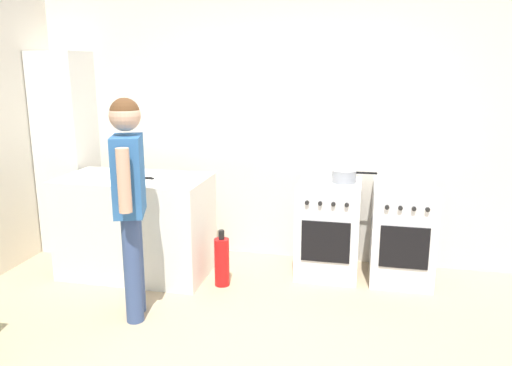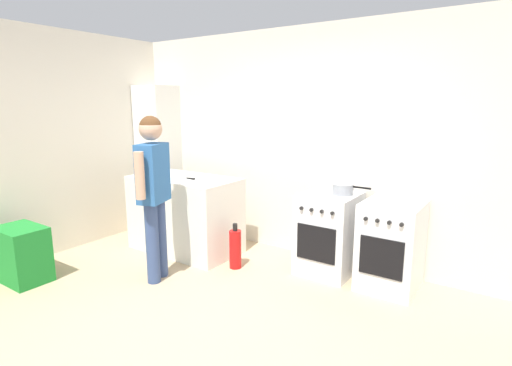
{
  "view_description": "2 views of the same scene",
  "coord_description": "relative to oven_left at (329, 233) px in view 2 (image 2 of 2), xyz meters",
  "views": [
    {
      "loc": [
        0.63,
        -2.77,
        1.87
      ],
      "look_at": [
        -0.14,
        0.75,
        1.01
      ],
      "focal_mm": 35.0,
      "sensor_mm": 36.0,
      "label": 1
    },
    {
      "loc": [
        1.97,
        -2.16,
        1.77
      ],
      "look_at": [
        -0.08,
        0.85,
        1.03
      ],
      "focal_mm": 28.0,
      "sensor_mm": 36.0,
      "label": 2
    }
  ],
  "objects": [
    {
      "name": "knife_bread",
      "position": [
        -1.47,
        -0.37,
        0.48
      ],
      "size": [
        0.34,
        0.13,
        0.01
      ],
      "color": "silver",
      "rests_on": "counter_unit"
    },
    {
      "name": "oven_right",
      "position": [
        0.65,
        -0.0,
        -0.0
      ],
      "size": [
        0.53,
        0.62,
        0.85
      ],
      "color": "white",
      "rests_on": "ground"
    },
    {
      "name": "fire_extinguisher",
      "position": [
        -0.87,
        -0.48,
        -0.21
      ],
      "size": [
        0.13,
        0.13,
        0.5
      ],
      "color": "red",
      "rests_on": "ground"
    },
    {
      "name": "side_wall_left",
      "position": [
        -2.95,
        -1.18,
        0.87
      ],
      "size": [
        0.1,
        3.1,
        2.6
      ],
      "primitive_type": "cube",
      "color": "silver",
      "rests_on": "ground"
    },
    {
      "name": "person",
      "position": [
        -1.36,
        -1.14,
        0.56
      ],
      "size": [
        0.3,
        0.54,
        1.65
      ],
      "color": "#384C7A",
      "rests_on": "ground"
    },
    {
      "name": "recycling_crate_lower",
      "position": [
        -2.44,
        -1.93,
        -0.29
      ],
      "size": [
        0.52,
        0.36,
        0.28
      ],
      "primitive_type": "cube",
      "color": "#1E842D",
      "rests_on": "ground"
    },
    {
      "name": "back_wall",
      "position": [
        -0.35,
        0.37,
        0.87
      ],
      "size": [
        6.0,
        0.1,
        2.6
      ],
      "primitive_type": "cube",
      "color": "silver",
      "rests_on": "ground"
    },
    {
      "name": "knife_chef",
      "position": [
        -1.63,
        -0.41,
        0.48
      ],
      "size": [
        0.31,
        0.05,
        0.01
      ],
      "color": "silver",
      "rests_on": "counter_unit"
    },
    {
      "name": "larder_cabinet",
      "position": [
        -2.65,
        0.1,
        0.57
      ],
      "size": [
        0.48,
        0.44,
        2.0
      ],
      "primitive_type": "cube",
      "color": "silver",
      "rests_on": "ground"
    },
    {
      "name": "ground_plane",
      "position": [
        -0.35,
        -1.58,
        -0.43
      ],
      "size": [
        8.0,
        8.0,
        0.0
      ],
      "primitive_type": "plane",
      "color": "tan"
    },
    {
      "name": "counter_unit",
      "position": [
        -1.7,
        -0.38,
        0.02
      ],
      "size": [
        1.3,
        0.7,
        0.9
      ],
      "primitive_type": "cube",
      "color": "silver",
      "rests_on": "ground"
    },
    {
      "name": "pot",
      "position": [
        0.12,
        0.04,
        0.48
      ],
      "size": [
        0.4,
        0.22,
        0.11
      ],
      "color": "gray",
      "rests_on": "oven_left"
    },
    {
      "name": "oven_left",
      "position": [
        0.0,
        0.0,
        0.0
      ],
      "size": [
        0.55,
        0.62,
        0.85
      ],
      "color": "white",
      "rests_on": "ground"
    },
    {
      "name": "recycling_crate_upper",
      "position": [
        -2.44,
        -1.93,
        -0.01
      ],
      "size": [
        0.52,
        0.36,
        0.28
      ],
      "primitive_type": "cube",
      "color": "#1E842D",
      "rests_on": "recycling_crate_lower"
    }
  ]
}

